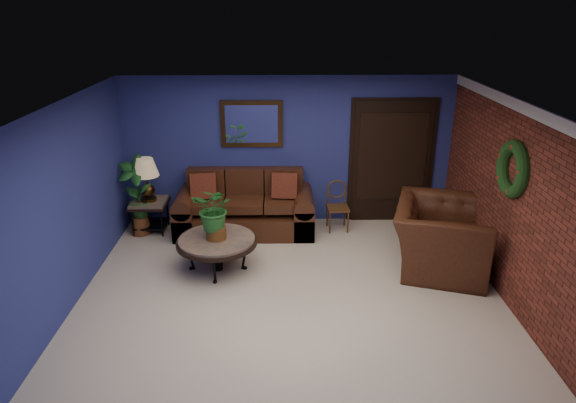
{
  "coord_description": "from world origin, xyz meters",
  "views": [
    {
      "loc": [
        -0.12,
        -5.84,
        3.6
      ],
      "look_at": [
        -0.03,
        0.55,
        1.1
      ],
      "focal_mm": 32.0,
      "sensor_mm": 36.0,
      "label": 1
    }
  ],
  "objects_px": {
    "sofa": "(245,211)",
    "armchair": "(441,237)",
    "side_chair": "(337,202)",
    "end_table": "(150,208)",
    "table_lamp": "(146,175)",
    "coffee_table": "(217,242)"
  },
  "relations": [
    {
      "from": "sofa",
      "to": "end_table",
      "type": "height_order",
      "value": "sofa"
    },
    {
      "from": "coffee_table",
      "to": "side_chair",
      "type": "distance_m",
      "value": 2.33
    },
    {
      "from": "side_chair",
      "to": "coffee_table",
      "type": "bearing_deg",
      "value": -146.35
    },
    {
      "from": "side_chair",
      "to": "table_lamp",
      "type": "bearing_deg",
      "value": 177.32
    },
    {
      "from": "coffee_table",
      "to": "end_table",
      "type": "height_order",
      "value": "end_table"
    },
    {
      "from": "table_lamp",
      "to": "side_chair",
      "type": "distance_m",
      "value": 3.16
    },
    {
      "from": "end_table",
      "to": "table_lamp",
      "type": "bearing_deg",
      "value": -63.43
    },
    {
      "from": "sofa",
      "to": "end_table",
      "type": "relative_size",
      "value": 3.82
    },
    {
      "from": "sofa",
      "to": "end_table",
      "type": "xyz_separation_m",
      "value": [
        -1.58,
        -0.04,
        0.08
      ]
    },
    {
      "from": "end_table",
      "to": "sofa",
      "type": "bearing_deg",
      "value": 1.28
    },
    {
      "from": "end_table",
      "to": "side_chair",
      "type": "distance_m",
      "value": 3.12
    },
    {
      "from": "end_table",
      "to": "armchair",
      "type": "relative_size",
      "value": 0.4
    },
    {
      "from": "side_chair",
      "to": "armchair",
      "type": "distance_m",
      "value": 1.92
    },
    {
      "from": "coffee_table",
      "to": "end_table",
      "type": "xyz_separation_m",
      "value": [
        -1.27,
        1.36,
        -0.02
      ]
    },
    {
      "from": "coffee_table",
      "to": "side_chair",
      "type": "xyz_separation_m",
      "value": [
        1.85,
        1.42,
        0.04
      ]
    },
    {
      "from": "coffee_table",
      "to": "table_lamp",
      "type": "xyz_separation_m",
      "value": [
        -1.27,
        1.36,
        0.56
      ]
    },
    {
      "from": "coffee_table",
      "to": "armchair",
      "type": "relative_size",
      "value": 0.78
    },
    {
      "from": "coffee_table",
      "to": "end_table",
      "type": "bearing_deg",
      "value": 132.99
    },
    {
      "from": "table_lamp",
      "to": "armchair",
      "type": "height_order",
      "value": "table_lamp"
    },
    {
      "from": "coffee_table",
      "to": "end_table",
      "type": "distance_m",
      "value": 1.86
    },
    {
      "from": "end_table",
      "to": "armchair",
      "type": "xyz_separation_m",
      "value": [
        4.45,
        -1.32,
        0.06
      ]
    },
    {
      "from": "sofa",
      "to": "armchair",
      "type": "height_order",
      "value": "sofa"
    }
  ]
}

